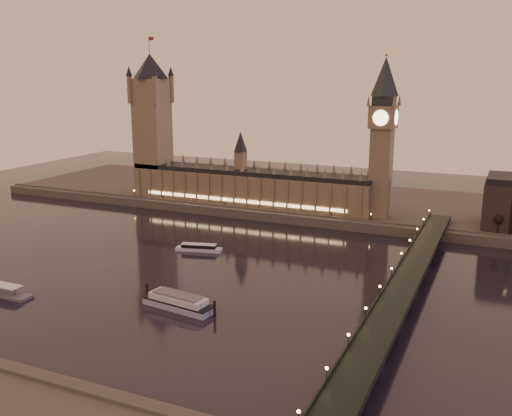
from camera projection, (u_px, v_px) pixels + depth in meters
The scene contains 9 objects.
ground at pixel (220, 271), 289.10m from camera, with size 700.00×700.00×0.00m, color black.
far_embankment at pixel (359, 204), 422.97m from camera, with size 560.00×130.00×6.00m, color #423D35.
palace_of_westminster at pixel (248, 183), 407.52m from camera, with size 180.00×26.62×52.00m.
victoria_tower at pixel (152, 117), 429.19m from camera, with size 31.68×31.68×118.00m.
big_ben at pixel (383, 128), 360.32m from camera, with size 17.68×17.68×104.00m.
westminster_bridge at pixel (403, 288), 251.35m from camera, with size 13.20×260.00×15.30m.
bare_tree_0 at pixel (498, 221), 332.42m from camera, with size 5.18×5.18×10.54m.
cruise_boat_a at pixel (199, 248), 321.51m from camera, with size 26.67×11.99×4.17m.
moored_barge at pixel (178, 302), 242.72m from camera, with size 37.69×13.51×6.97m.
Camera 1 is at (128.97, -242.41, 97.72)m, focal length 40.00 mm.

